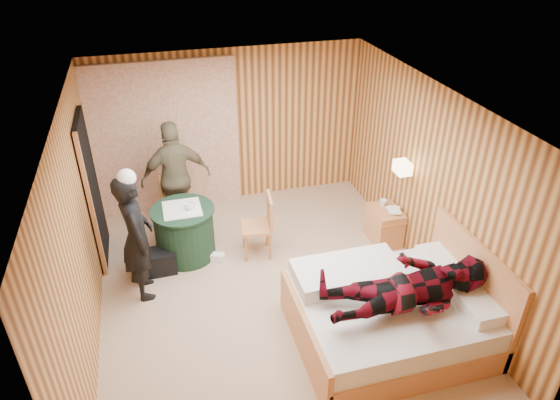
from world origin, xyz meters
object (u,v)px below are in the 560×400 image
object	(u,v)px
chair_far	(177,198)
bed	(391,313)
nightstand	(385,225)
man_at_table	(176,178)
wall_lamp	(403,167)
woman_standing	(137,237)
man_on_bed	(412,279)
round_table	(185,232)
duffel_bag	(154,262)
chair_near	(262,221)

from	to	relation	value
chair_far	bed	bearing A→B (deg)	-69.96
nightstand	man_at_table	distance (m)	3.11
wall_lamp	woman_standing	size ratio (longest dim) A/B	0.16
wall_lamp	man_on_bed	size ratio (longest dim) A/B	0.15
wall_lamp	round_table	world-z (taller)	wall_lamp
round_table	wall_lamp	bearing A→B (deg)	-12.21
duffel_bag	round_table	bearing A→B (deg)	30.70
chair_far	man_on_bed	distance (m)	3.76
chair_near	woman_standing	bearing A→B (deg)	-69.33
chair_near	woman_standing	distance (m)	1.72
chair_far	man_at_table	bearing A→B (deg)	44.94
nightstand	man_at_table	world-z (taller)	man_at_table
duffel_bag	man_at_table	size ratio (longest dim) A/B	0.33
chair_near	man_on_bed	world-z (taller)	man_on_bed
bed	chair_far	distance (m)	3.54
chair_far	man_on_bed	xyz separation A→B (m)	(2.12, -3.07, 0.45)
wall_lamp	chair_far	size ratio (longest dim) A/B	0.28
nightstand	chair_near	bearing A→B (deg)	174.12
chair_near	woman_standing	size ratio (longest dim) A/B	0.55
man_on_bed	duffel_bag	bearing A→B (deg)	140.52
nightstand	round_table	distance (m)	2.86
man_at_table	chair_near	bearing A→B (deg)	130.67
wall_lamp	duffel_bag	bearing A→B (deg)	174.17
round_table	man_at_table	world-z (taller)	man_at_table
bed	nightstand	xyz separation A→B (m)	(0.76, 1.73, -0.05)
round_table	chair_near	distance (m)	1.08
bed	man_on_bed	size ratio (longest dim) A/B	1.17
duffel_bag	chair_near	bearing A→B (deg)	0.53
nightstand	round_table	size ratio (longest dim) A/B	0.64
man_at_table	man_on_bed	distance (m)	3.76
woman_standing	man_on_bed	bearing A→B (deg)	-128.79
round_table	duffel_bag	world-z (taller)	round_table
bed	man_on_bed	distance (m)	0.71
bed	man_at_table	world-z (taller)	man_at_table
nightstand	duffel_bag	xyz separation A→B (m)	(-3.29, 0.14, -0.11)
man_at_table	nightstand	bearing A→B (deg)	151.25
chair_near	man_on_bed	xyz separation A→B (m)	(1.05, -2.15, 0.46)
man_on_bed	chair_far	bearing A→B (deg)	124.67
chair_far	duffel_bag	distance (m)	1.12
duffel_bag	bed	bearing A→B (deg)	-37.63
round_table	man_at_table	xyz separation A→B (m)	(-0.00, 0.72, 0.48)
bed	chair_far	size ratio (longest dim) A/B	2.23
chair_far	man_at_table	size ratio (longest dim) A/B	0.54
man_on_bed	chair_near	bearing A→B (deg)	116.14
chair_near	man_at_table	xyz separation A→B (m)	(-1.05, 0.97, 0.33)
round_table	woman_standing	world-z (taller)	woman_standing
duffel_bag	wall_lamp	bearing A→B (deg)	-6.87
nightstand	man_at_table	bearing A→B (deg)	157.90
nightstand	wall_lamp	bearing A→B (deg)	-77.66
nightstand	chair_near	world-z (taller)	chair_near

